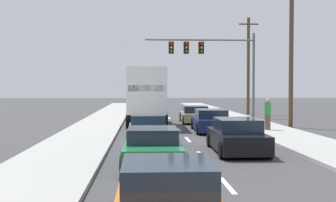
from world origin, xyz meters
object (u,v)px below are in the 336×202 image
Objects in this scene: box_truck at (147,94)px; car_orange at (167,198)px; car_silver at (148,130)px; car_green at (153,149)px; car_tan at (195,115)px; car_navy at (211,121)px; utility_pole_mid at (291,43)px; car_black at (237,137)px; utility_pole_far at (248,65)px; traffic_signal_mast at (205,53)px; pedestrian_near_corner at (268,114)px.

car_orange is (0.13, -21.12, -1.54)m from box_truck.
box_truck is 1.86× the size of car_orange.
car_silver reaches higher than car_green.
car_silver is 1.03× the size of car_tan.
car_silver is at bearing -126.71° from car_navy.
car_green is at bearing -89.92° from box_truck.
car_green is 16.74m from utility_pole_mid.
box_truck is 4.50m from car_tan.
box_truck is 1.83× the size of car_black.
car_navy is 0.50× the size of utility_pole_far.
car_tan is 0.99× the size of car_navy.
box_truck is at bearing 89.71° from car_silver.
car_orange is 29.19m from traffic_signal_mast.
traffic_signal_mast is (1.37, 4.87, 4.76)m from car_tan.
utility_pole_mid is at bearing 65.44° from car_orange.
car_black is at bearing -90.30° from car_tan.
utility_pole_far is at bearing 65.08° from car_silver.
car_navy is at bearing 88.44° from car_black.
utility_pole_far is (9.59, 20.64, 4.04)m from car_silver.
car_tan is at bearing 115.81° from pedestrian_near_corner.
car_tan is at bearing 143.56° from utility_pole_mid.
car_orange is at bearing -109.52° from car_black.
box_truck reaches higher than car_navy.
pedestrian_near_corner is at bearing 33.28° from car_silver.
utility_pole_far is at bearing 87.75° from utility_pole_mid.
box_truck is 0.78× the size of utility_pole_mid.
car_navy reaches higher than car_tan.
pedestrian_near_corner reaches higher than car_green.
car_black is (3.24, 9.15, 0.05)m from car_orange.
car_silver is 1.07× the size of car_orange.
car_black is at bearing 42.06° from car_green.
box_truck reaches higher than car_green.
car_green is 0.49× the size of utility_pole_far.
car_black reaches higher than car_tan.
car_silver is 2.62× the size of pedestrian_near_corner.
car_green is 0.43× the size of utility_pole_mid.
car_silver is 1.05× the size of car_green.
car_tan is at bearing 81.98° from car_orange.
car_navy is (3.46, 17.11, 0.03)m from car_orange.
car_green is at bearing -108.01° from car_navy.
utility_pole_mid is (9.02, -1.68, 3.17)m from box_truck.
car_black reaches higher than car_silver.
pedestrian_near_corner reaches higher than car_navy.
utility_pole_mid reaches higher than traffic_signal_mast.
utility_pole_far reaches higher than traffic_signal_mast.
car_black is at bearing -118.73° from utility_pole_mid.
utility_pole_mid is at bearing 61.27° from car_black.
utility_pole_far is at bearing 50.92° from box_truck.
traffic_signal_mast is at bearing 85.71° from car_black.
car_navy is 3.23m from pedestrian_near_corner.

